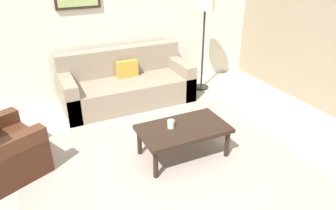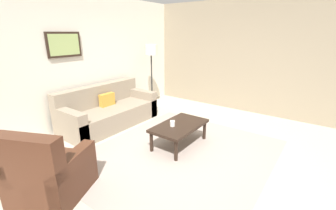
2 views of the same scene
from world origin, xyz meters
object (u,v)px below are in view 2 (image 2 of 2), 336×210
object	(u,v)px
coffee_table	(180,127)
framed_artwork	(64,45)
couch_main	(107,112)
cup	(172,124)
lamp_standing	(151,56)
armchair_leather	(48,176)

from	to	relation	value
coffee_table	framed_artwork	bearing A→B (deg)	106.39
coffee_table	couch_main	bearing A→B (deg)	93.69
cup	lamp_standing	distance (m)	2.46
couch_main	lamp_standing	world-z (taller)	lamp_standing
couch_main	armchair_leather	xyz separation A→B (m)	(-2.01, -1.34, 0.01)
armchair_leather	couch_main	bearing A→B (deg)	33.66
lamp_standing	framed_artwork	distance (m)	2.12
armchair_leather	lamp_standing	size ratio (longest dim) A/B	0.62
armchair_leather	lamp_standing	bearing A→B (deg)	19.67
armchair_leather	lamp_standing	distance (m)	3.85
couch_main	lamp_standing	xyz separation A→B (m)	(1.46, -0.10, 1.11)
couch_main	armchair_leather	distance (m)	2.42
cup	lamp_standing	bearing A→B (deg)	49.32
couch_main	cup	xyz separation A→B (m)	(-0.02, -1.82, 0.17)
coffee_table	cup	xyz separation A→B (m)	(-0.15, 0.06, 0.10)
couch_main	coffee_table	size ratio (longest dim) A/B	1.95
coffee_table	framed_artwork	world-z (taller)	framed_artwork
coffee_table	cup	bearing A→B (deg)	159.11
armchair_leather	lamp_standing	xyz separation A→B (m)	(3.47, 1.24, 1.10)
coffee_table	lamp_standing	bearing A→B (deg)	53.10
lamp_standing	armchair_leather	bearing A→B (deg)	-160.33
cup	framed_artwork	bearing A→B (deg)	103.32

